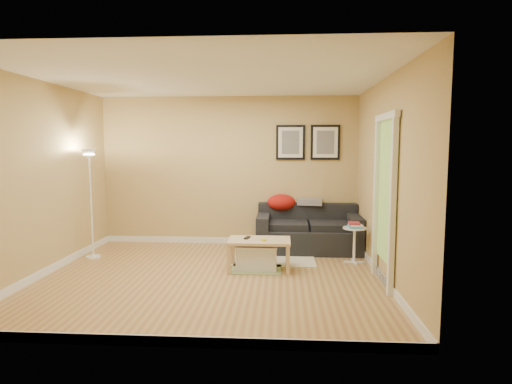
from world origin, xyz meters
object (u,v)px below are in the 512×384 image
storage_bin (257,256)px  book_stack (355,225)px  floor_lamp (91,207)px  sofa (308,228)px  coffee_table (259,254)px  side_table (354,245)px

storage_bin → book_stack: size_ratio=2.40×
floor_lamp → sofa: bearing=11.3°
storage_bin → floor_lamp: floor_lamp is taller
sofa → book_stack: size_ratio=7.04×
sofa → floor_lamp: bearing=-168.7°
sofa → floor_lamp: floor_lamp is taller
storage_bin → sofa: bearing=54.9°
storage_bin → floor_lamp: size_ratio=0.34×
coffee_table → floor_lamp: 2.73m
storage_bin → side_table: size_ratio=1.09×
coffee_table → floor_lamp: bearing=-176.6°
sofa → side_table: sofa is taller
coffee_table → book_stack: book_stack is taller
storage_bin → side_table: bearing=16.4°
coffee_table → storage_bin: bearing=153.1°
coffee_table → book_stack: 1.51m
book_stack → side_table: bearing=-92.4°
coffee_table → book_stack: (1.40, 0.46, 0.35)m
sofa → storage_bin: (-0.79, -1.12, -0.20)m
side_table → floor_lamp: bearing=179.6°
storage_bin → coffee_table: bearing=-40.6°
sofa → book_stack: bearing=-47.2°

